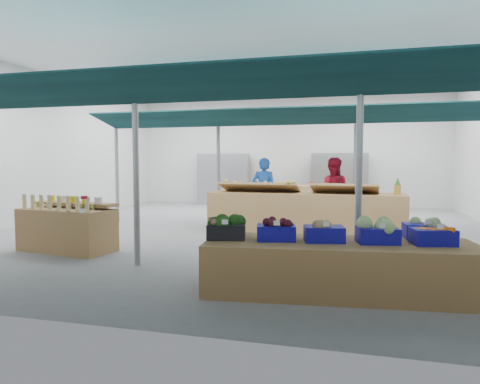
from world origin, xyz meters
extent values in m
plane|color=slate|center=(0.00, 0.00, 0.00)|extent=(13.00, 13.00, 0.00)
plane|color=silver|center=(0.00, 0.00, 4.20)|extent=(13.00, 13.00, 0.00)
plane|color=silver|center=(0.00, 6.50, 2.10)|extent=(12.00, 0.00, 12.00)
plane|color=silver|center=(-6.00, 0.00, 2.10)|extent=(0.00, 13.00, 13.00)
cylinder|color=gray|center=(-4.00, 0.50, 1.50)|extent=(0.10, 0.10, 3.00)
cylinder|color=gray|center=(-1.00, -4.00, 1.50)|extent=(0.10, 0.10, 3.00)
cylinder|color=gray|center=(-1.00, 0.50, 1.50)|extent=(0.10, 0.10, 3.00)
cylinder|color=gray|center=(2.50, -4.00, 1.50)|extent=(0.10, 0.10, 3.00)
cylinder|color=gray|center=(2.50, 0.50, 1.50)|extent=(0.10, 0.10, 3.00)
cylinder|color=gray|center=(0.75, -4.00, 2.85)|extent=(10.00, 0.06, 0.06)
cylinder|color=gray|center=(0.75, 0.50, 2.85)|extent=(10.00, 0.06, 0.06)
cube|color=black|center=(0.75, -4.65, 2.78)|extent=(9.50, 1.28, 0.30)
cube|color=black|center=(0.75, -3.35, 2.78)|extent=(9.50, 1.28, 0.30)
cube|color=black|center=(0.75, -0.15, 2.78)|extent=(9.50, 1.28, 0.30)
cube|color=black|center=(0.75, 1.15, 2.78)|extent=(9.50, 1.28, 0.30)
cube|color=#B23F33|center=(-2.50, 6.00, 1.00)|extent=(2.00, 0.50, 2.00)
cube|color=#B23F33|center=(2.00, 6.00, 1.00)|extent=(2.00, 0.50, 2.00)
cube|color=#9B7443|center=(-2.84, -3.32, 0.40)|extent=(1.92, 1.08, 0.81)
cube|color=#997247|center=(-2.80, -3.07, 0.88)|extent=(1.85, 0.63, 0.06)
cube|color=#9B7443|center=(2.25, -4.72, 0.33)|extent=(3.53, 1.47, 0.67)
cube|color=#9B7443|center=(1.35, -0.17, 0.49)|extent=(4.57, 1.21, 0.97)
cube|color=#9B7443|center=(0.40, 4.96, 0.44)|extent=(4.95, 2.70, 0.89)
cube|color=#110D93|center=(2.74, -3.49, 0.28)|extent=(0.53, 0.44, 0.55)
imported|color=blue|center=(0.15, 0.93, 0.91)|extent=(0.67, 0.45, 1.82)
imported|color=maroon|center=(1.95, 0.93, 0.91)|extent=(0.90, 0.71, 1.82)
cube|color=black|center=(0.78, -4.87, 0.77)|extent=(0.56, 0.44, 0.20)
cube|color=white|center=(0.83, -5.08, 0.93)|extent=(0.08, 0.03, 0.06)
cube|color=#110D93|center=(1.45, -4.80, 0.77)|extent=(0.56, 0.44, 0.20)
cube|color=white|center=(1.49, -5.02, 0.93)|extent=(0.08, 0.03, 0.06)
cube|color=#110D93|center=(2.06, -4.74, 0.77)|extent=(0.56, 0.44, 0.20)
cube|color=white|center=(2.11, -4.96, 0.93)|extent=(0.08, 0.03, 0.06)
cube|color=#110D93|center=(2.73, -4.67, 0.77)|extent=(0.56, 0.44, 0.20)
cube|color=white|center=(2.77, -4.89, 0.93)|extent=(0.08, 0.03, 0.06)
cube|color=#110D93|center=(3.39, -4.61, 0.77)|extent=(0.56, 0.44, 0.20)
cube|color=white|center=(3.43, -4.82, 0.93)|extent=(0.08, 0.03, 0.06)
sphere|color=brown|center=(0.65, -4.99, 0.91)|extent=(0.09, 0.09, 0.09)
sphere|color=brown|center=(0.60, -5.01, 0.95)|extent=(0.06, 0.06, 0.06)
cylinder|color=#BE0C31|center=(-1.97, -4.01, 1.10)|extent=(0.12, 0.12, 0.05)
cube|color=white|center=(-1.97, -4.07, 0.88)|extent=(0.10, 0.01, 0.07)
cube|color=#997247|center=(0.27, -0.25, 1.09)|extent=(1.94, 0.79, 0.26)
cube|color=#997247|center=(2.27, -0.31, 1.09)|extent=(1.54, 0.77, 0.26)
cylinder|color=#8C6019|center=(3.40, -0.34, 1.08)|extent=(0.14, 0.14, 0.22)
cone|color=#26661E|center=(3.40, -0.34, 1.27)|extent=(0.12, 0.12, 0.18)
cube|color=#110D93|center=(3.35, -4.18, 0.77)|extent=(0.53, 0.40, 0.20)
cube|color=white|center=(3.37, -4.40, 0.93)|extent=(0.08, 0.02, 0.06)
camera|label=1|loc=(2.37, -10.32, 1.69)|focal=32.00mm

